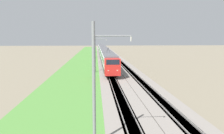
# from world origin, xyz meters

# --- Properties ---
(ballast_main) EXTENTS (240.00, 4.40, 0.30)m
(ballast_main) POSITION_xyz_m (50.00, 0.00, 0.15)
(ballast_main) COLOR gray
(ballast_main) RESTS_ON ground
(ballast_adjacent) EXTENTS (240.00, 4.40, 0.30)m
(ballast_adjacent) POSITION_xyz_m (50.00, -4.48, 0.15)
(ballast_adjacent) COLOR gray
(ballast_adjacent) RESTS_ON ground
(track_main) EXTENTS (240.00, 1.57, 0.45)m
(track_main) POSITION_xyz_m (50.00, 0.00, 0.16)
(track_main) COLOR #4C4238
(track_main) RESTS_ON ground
(track_adjacent) EXTENTS (240.00, 1.57, 0.45)m
(track_adjacent) POSITION_xyz_m (50.00, -4.48, 0.16)
(track_adjacent) COLOR #4C4238
(track_adjacent) RESTS_ON ground
(grass_verge) EXTENTS (240.00, 12.34, 0.12)m
(grass_verge) POSITION_xyz_m (50.00, 5.27, 0.06)
(grass_verge) COLOR #4C8438
(grass_verge) RESTS_ON ground
(passenger_train) EXTENTS (82.74, 2.83, 5.16)m
(passenger_train) POSITION_xyz_m (70.15, 0.00, 2.42)
(passenger_train) COLOR red
(passenger_train) RESTS_ON ground
(catenary_mast_near) EXTENTS (0.22, 2.56, 8.43)m
(catenary_mast_near) POSITION_xyz_m (6.35, 2.94, 4.36)
(catenary_mast_near) COLOR slate
(catenary_mast_near) RESTS_ON ground
(catenary_mast_mid) EXTENTS (0.22, 2.56, 8.05)m
(catenary_mast_mid) POSITION_xyz_m (38.82, 2.93, 4.17)
(catenary_mast_mid) COLOR slate
(catenary_mast_mid) RESTS_ON ground
(catenary_mast_far) EXTENTS (0.22, 2.56, 8.20)m
(catenary_mast_far) POSITION_xyz_m (71.28, 2.93, 4.24)
(catenary_mast_far) COLOR slate
(catenary_mast_far) RESTS_ON ground
(catenary_mast_distant) EXTENTS (0.22, 2.56, 8.83)m
(catenary_mast_distant) POSITION_xyz_m (103.75, 2.94, 4.56)
(catenary_mast_distant) COLOR slate
(catenary_mast_distant) RESTS_ON ground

